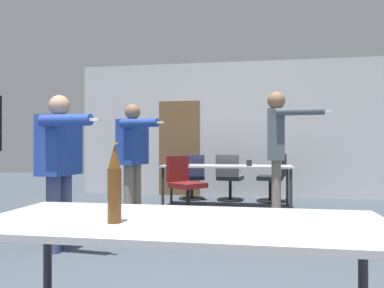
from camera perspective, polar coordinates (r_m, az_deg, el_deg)
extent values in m
cube|color=#BCBCC1|center=(8.04, 5.83, 2.27)|extent=(6.60, 0.10, 2.86)
cube|color=brown|center=(8.13, -1.96, -0.63)|extent=(0.90, 0.02, 2.05)
cube|color=#A8A8AD|center=(1.80, -1.49, -11.91)|extent=(1.91, 0.81, 0.03)
cylinder|color=#2D2D33|center=(2.52, -21.15, -17.10)|extent=(0.05, 0.05, 0.71)
cylinder|color=#2D2D33|center=(2.27, 24.62, -19.04)|extent=(0.05, 0.05, 0.71)
cube|color=#A8A8AD|center=(6.58, 5.27, -3.38)|extent=(2.25, 0.78, 0.03)
cylinder|color=#2D2D33|center=(6.45, -4.49, -6.72)|extent=(0.05, 0.05, 0.71)
cylinder|color=#2D2D33|center=(6.29, 14.83, -6.89)|extent=(0.05, 0.05, 0.71)
cylinder|color=#2D2D33|center=(7.09, -3.18, -6.13)|extent=(0.05, 0.05, 0.71)
cylinder|color=#2D2D33|center=(6.94, 14.33, -6.26)|extent=(0.05, 0.05, 0.71)
cylinder|color=slate|center=(5.37, 12.74, -7.08)|extent=(0.12, 0.12, 0.88)
cylinder|color=slate|center=(5.21, 12.71, -7.30)|extent=(0.12, 0.12, 0.88)
cube|color=#4C5660|center=(5.25, 12.72, 1.39)|extent=(0.25, 0.42, 0.70)
sphere|color=#936B4C|center=(5.29, 12.71, 6.49)|extent=(0.24, 0.24, 0.24)
cylinder|color=#4C5660|center=(5.50, 12.76, 1.21)|extent=(0.10, 0.10, 0.60)
cylinder|color=#4C5660|center=(5.02, 16.11, 4.78)|extent=(0.61, 0.14, 0.10)
cube|color=white|center=(5.05, 19.88, 4.76)|extent=(0.12, 0.04, 0.03)
cylinder|color=slate|center=(5.54, -8.51, -7.24)|extent=(0.15, 0.15, 0.81)
cylinder|color=slate|center=(5.37, -9.61, -7.47)|extent=(0.15, 0.15, 0.81)
cube|color=#23429E|center=(5.41, -9.05, 0.29)|extent=(0.36, 0.52, 0.64)
sphere|color=#936B4C|center=(5.43, -9.04, 4.85)|extent=(0.22, 0.22, 0.22)
cylinder|color=#23429E|center=(5.67, -7.50, 0.01)|extent=(0.11, 0.11, 0.55)
cylinder|color=#23429E|center=(5.03, -8.09, 3.20)|extent=(0.56, 0.23, 0.11)
cube|color=white|center=(4.88, -4.98, 3.30)|extent=(0.12, 0.06, 0.03)
cylinder|color=#3D4C75|center=(4.24, -18.81, -9.63)|extent=(0.14, 0.14, 0.78)
cylinder|color=#3D4C75|center=(4.09, -20.37, -10.00)|extent=(0.14, 0.14, 0.78)
cube|color=#23429E|center=(4.11, -19.56, -0.21)|extent=(0.30, 0.49, 0.61)
sphere|color=tan|center=(4.13, -19.55, 5.54)|extent=(0.22, 0.22, 0.22)
cylinder|color=#23429E|center=(4.35, -17.40, -0.55)|extent=(0.11, 0.11, 0.53)
cylinder|color=#23429E|center=(3.73, -18.73, 3.46)|extent=(0.54, 0.16, 0.11)
cube|color=white|center=(3.57, -14.79, 3.62)|extent=(0.12, 0.05, 0.03)
cylinder|color=black|center=(7.48, 5.85, -8.43)|extent=(0.52, 0.52, 0.03)
cylinder|color=black|center=(7.45, 5.85, -6.89)|extent=(0.06, 0.06, 0.37)
cube|color=#4C4C51|center=(7.43, 5.85, -5.16)|extent=(0.53, 0.53, 0.08)
cube|color=#4C4C51|center=(7.16, 5.37, -3.34)|extent=(0.44, 0.13, 0.42)
cylinder|color=black|center=(6.05, -0.62, -10.40)|extent=(0.52, 0.52, 0.03)
cylinder|color=black|center=(6.01, -0.62, -8.47)|extent=(0.06, 0.06, 0.38)
cube|color=maroon|center=(5.99, -0.62, -6.29)|extent=(0.65, 0.65, 0.08)
cube|color=maroon|center=(6.16, -2.21, -3.78)|extent=(0.32, 0.38, 0.42)
cylinder|color=black|center=(7.60, -0.03, -8.30)|extent=(0.52, 0.52, 0.03)
cylinder|color=black|center=(7.58, -0.03, -6.80)|extent=(0.06, 0.06, 0.37)
cube|color=navy|center=(7.55, -0.03, -5.10)|extent=(0.57, 0.57, 0.08)
cube|color=navy|center=(7.28, 0.17, -3.32)|extent=(0.44, 0.17, 0.42)
cylinder|color=black|center=(7.44, 11.83, -8.47)|extent=(0.52, 0.52, 0.03)
cylinder|color=black|center=(7.41, 11.83, -6.88)|extent=(0.06, 0.06, 0.39)
cube|color=black|center=(7.39, 11.83, -5.08)|extent=(0.53, 0.53, 0.08)
cube|color=black|center=(7.34, 13.84, -3.16)|extent=(0.13, 0.44, 0.42)
cylinder|color=#563314|center=(1.74, -11.73, -7.72)|extent=(0.06, 0.06, 0.24)
cone|color=#563314|center=(1.72, -11.72, -1.86)|extent=(0.06, 0.06, 0.11)
cylinder|color=gold|center=(1.72, -11.72, 0.10)|extent=(0.03, 0.03, 0.01)
cylinder|color=#232328|center=(6.41, 8.70, -2.87)|extent=(0.09, 0.09, 0.10)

